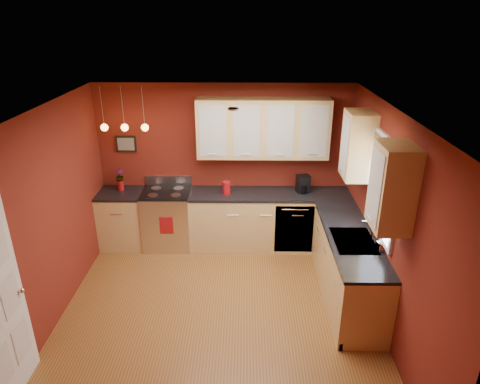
{
  "coord_description": "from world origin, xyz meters",
  "views": [
    {
      "loc": [
        0.34,
        -4.4,
        3.6
      ],
      "look_at": [
        0.26,
        1.0,
        1.29
      ],
      "focal_mm": 32.0,
      "sensor_mm": 36.0,
      "label": 1
    }
  ],
  "objects_px": {
    "sink": "(354,242)",
    "soap_pump": "(381,244)",
    "red_canister": "(227,188)",
    "gas_range": "(168,218)",
    "coffee_maker": "(303,184)"
  },
  "relations": [
    {
      "from": "red_canister",
      "to": "soap_pump",
      "type": "xyz_separation_m",
      "value": [
        1.91,
        -1.71,
        -0.01
      ]
    },
    {
      "from": "gas_range",
      "to": "coffee_maker",
      "type": "height_order",
      "value": "coffee_maker"
    },
    {
      "from": "sink",
      "to": "soap_pump",
      "type": "distance_m",
      "value": 0.37
    },
    {
      "from": "gas_range",
      "to": "sink",
      "type": "xyz_separation_m",
      "value": [
        2.62,
        -1.5,
        0.43
      ]
    },
    {
      "from": "sink",
      "to": "red_canister",
      "type": "bearing_deg",
      "value": 138.66
    },
    {
      "from": "sink",
      "to": "gas_range",
      "type": "bearing_deg",
      "value": 150.22
    },
    {
      "from": "red_canister",
      "to": "soap_pump",
      "type": "bearing_deg",
      "value": -41.9
    },
    {
      "from": "sink",
      "to": "red_canister",
      "type": "distance_m",
      "value": 2.21
    },
    {
      "from": "gas_range",
      "to": "sink",
      "type": "relative_size",
      "value": 1.59
    },
    {
      "from": "red_canister",
      "to": "coffee_maker",
      "type": "distance_m",
      "value": 1.21
    },
    {
      "from": "gas_range",
      "to": "red_canister",
      "type": "height_order",
      "value": "red_canister"
    },
    {
      "from": "sink",
      "to": "coffee_maker",
      "type": "xyz_separation_m",
      "value": [
        -0.46,
        1.55,
        0.15
      ]
    },
    {
      "from": "red_canister",
      "to": "soap_pump",
      "type": "relative_size",
      "value": 1.09
    },
    {
      "from": "gas_range",
      "to": "coffee_maker",
      "type": "relative_size",
      "value": 3.99
    },
    {
      "from": "gas_range",
      "to": "soap_pump",
      "type": "distance_m",
      "value": 3.41
    }
  ]
}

